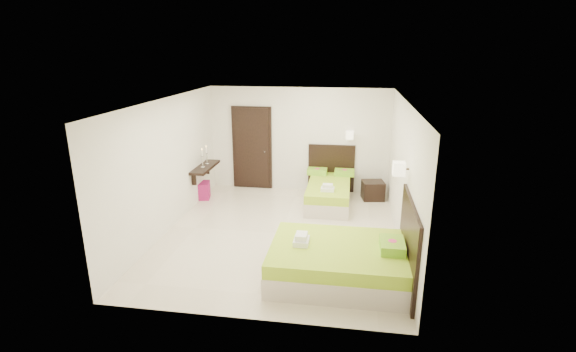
# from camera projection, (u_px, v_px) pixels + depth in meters

# --- Properties ---
(floor) EXTENTS (5.50, 5.50, 0.00)m
(floor) POSITION_uv_depth(u_px,v_px,m) (281.00, 233.00, 8.23)
(floor) COLOR beige
(floor) RESTS_ON ground
(bed_single) EXTENTS (1.16, 1.93, 1.59)m
(bed_single) POSITION_uv_depth(u_px,v_px,m) (329.00, 191.00, 9.80)
(bed_single) COLOR beige
(bed_single) RESTS_ON ground
(bed_double) EXTENTS (2.14, 1.82, 1.77)m
(bed_double) POSITION_uv_depth(u_px,v_px,m) (343.00, 261.00, 6.54)
(bed_double) COLOR beige
(bed_double) RESTS_ON ground
(nightstand) EXTENTS (0.57, 0.53, 0.45)m
(nightstand) POSITION_uv_depth(u_px,v_px,m) (373.00, 190.00, 10.04)
(nightstand) COLOR black
(nightstand) RESTS_ON ground
(ottoman) EXTENTS (0.49, 0.49, 0.41)m
(ottoman) POSITION_uv_depth(u_px,v_px,m) (201.00, 190.00, 10.10)
(ottoman) COLOR #901354
(ottoman) RESTS_ON ground
(door) EXTENTS (1.02, 0.15, 2.14)m
(door) POSITION_uv_depth(u_px,v_px,m) (252.00, 148.00, 10.65)
(door) COLOR black
(door) RESTS_ON ground
(console_shelf) EXTENTS (0.35, 1.20, 0.78)m
(console_shelf) POSITION_uv_depth(u_px,v_px,m) (205.00, 167.00, 9.81)
(console_shelf) COLOR black
(console_shelf) RESTS_ON ground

